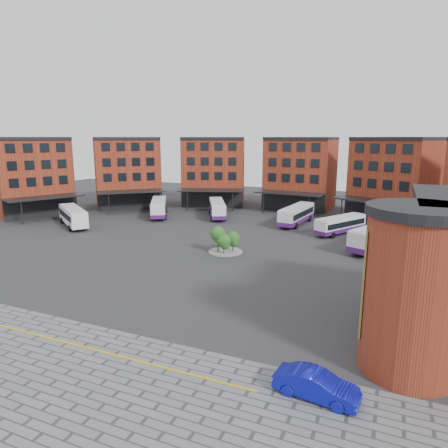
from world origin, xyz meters
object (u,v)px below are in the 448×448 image
at_px(blue_car, 316,385).
at_px(bus_f, 379,236).
at_px(bus_b, 159,207).
at_px(bus_c, 217,208).
at_px(tree_island, 225,240).
at_px(bus_d, 297,214).
at_px(bus_e, 341,224).
at_px(bus_a, 73,215).

bearing_deg(blue_car, bus_f, 3.07).
relative_size(bus_b, bus_c, 1.02).
xyz_separation_m(tree_island, bus_d, (4.45, 20.69, -0.05)).
bearing_deg(bus_b, tree_island, -70.29).
distance_m(bus_b, bus_e, 33.22).
bearing_deg(bus_d, tree_island, -95.47).
bearing_deg(bus_d, blue_car, -68.89).
height_order(bus_a, bus_e, bus_a).
xyz_separation_m(bus_d, bus_e, (7.80, -4.20, -0.22)).
relative_size(tree_island, bus_f, 0.37).
distance_m(bus_a, blue_car, 54.24).
bearing_deg(bus_f, bus_d, 164.18).
bearing_deg(bus_b, blue_car, -79.11).
distance_m(bus_e, bus_f, 9.14).
relative_size(bus_a, bus_f, 0.89).
bearing_deg(tree_island, bus_d, 77.86).
bearing_deg(bus_d, bus_a, -147.89).
distance_m(bus_c, bus_d, 15.00).
bearing_deg(bus_c, bus_a, -166.40).
relative_size(tree_island, bus_d, 0.39).
height_order(bus_c, bus_e, bus_c).
bearing_deg(bus_b, bus_a, -153.43).
xyz_separation_m(bus_b, blue_car, (37.12, -42.36, -0.92)).
bearing_deg(bus_f, bus_e, 153.02).
distance_m(bus_a, bus_d, 37.50).
bearing_deg(blue_car, bus_c, 36.31).
bearing_deg(bus_b, bus_d, -23.31).
distance_m(tree_island, bus_b, 27.34).
distance_m(bus_b, bus_d, 25.60).
height_order(bus_f, blue_car, bus_f).
bearing_deg(blue_car, bus_b, 47.38).
distance_m(bus_a, bus_e, 43.33).
xyz_separation_m(bus_c, blue_car, (26.71, -45.94, -0.86)).
relative_size(bus_a, blue_car, 2.18).
bearing_deg(bus_e, bus_a, -134.21).
relative_size(bus_a, bus_e, 1.09).
xyz_separation_m(bus_a, bus_c, (18.87, 16.56, -0.20)).
bearing_deg(bus_d, bus_c, -175.04).
height_order(tree_island, bus_d, tree_island).
relative_size(bus_c, bus_e, 1.12).
relative_size(bus_c, blue_car, 2.24).
height_order(bus_e, blue_car, bus_e).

